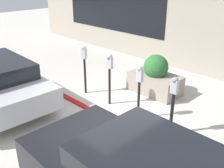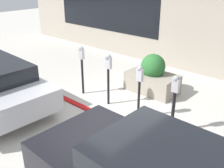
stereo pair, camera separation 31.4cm
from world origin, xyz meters
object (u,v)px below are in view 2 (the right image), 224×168
parking_meter_middle (108,69)px  parking_meter_fourth (82,62)px  parking_meter_nearest (174,97)px  parking_meter_second (139,83)px  planter_box (152,77)px

parking_meter_middle → parking_meter_fourth: bearing=0.5°
parking_meter_nearest → parking_meter_fourth: size_ratio=0.95×
parking_meter_second → planter_box: 1.71m
parking_meter_nearest → parking_meter_second: bearing=-1.0°
parking_meter_second → parking_meter_fourth: (2.09, -0.02, 0.04)m
parking_meter_nearest → parking_meter_second: parking_meter_nearest is taller
parking_meter_fourth → parking_meter_middle: bearing=-179.5°
parking_meter_nearest → parking_meter_middle: bearing=-1.2°
parking_meter_fourth → parking_meter_nearest: bearing=179.4°
parking_meter_second → planter_box: size_ratio=0.90×
parking_meter_nearest → planter_box: bearing=-44.0°
planter_box → parking_meter_second: bearing=112.3°
parking_meter_middle → parking_meter_fourth: (1.04, 0.01, -0.05)m
parking_meter_middle → planter_box: bearing=-105.9°
parking_meter_nearest → parking_meter_fourth: bearing=-0.6°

